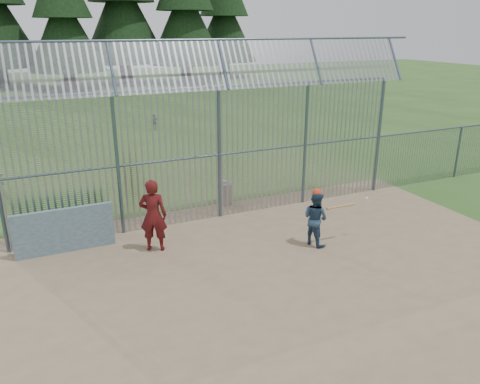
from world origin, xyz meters
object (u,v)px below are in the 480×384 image
dugout_wall (64,230)px  trash_can (225,193)px  batter (315,218)px  onlooker (153,215)px

dugout_wall → trash_can: bearing=17.2°
batter → trash_can: bearing=-3.4°
onlooker → trash_can: (3.02, 2.44, -0.61)m
dugout_wall → batter: size_ratio=1.68×
dugout_wall → trash_can: 5.42m
dugout_wall → onlooker: onlooker is taller
dugout_wall → onlooker: (2.15, -0.84, 0.37)m
dugout_wall → batter: 6.60m
batter → trash_can: (-1.02, 3.89, -0.39)m
onlooker → trash_can: bearing=-117.2°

